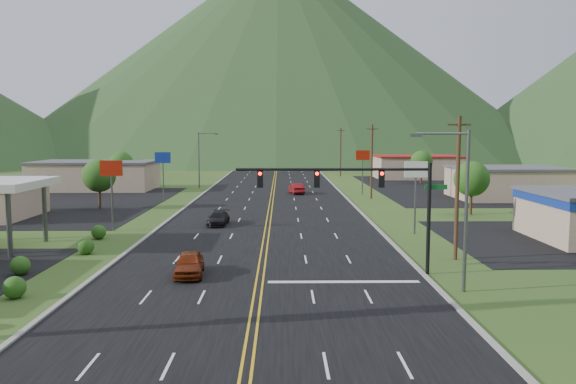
{
  "coord_description": "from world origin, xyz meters",
  "views": [
    {
      "loc": [
        1.31,
        -20.48,
        8.81
      ],
      "look_at": [
        1.79,
        20.69,
        4.5
      ],
      "focal_mm": 35.0,
      "sensor_mm": 36.0,
      "label": 1
    }
  ],
  "objects_px": {
    "car_dark_mid": "(218,219)",
    "traffic_signal": "(365,190)",
    "streetlight_west": "(201,156)",
    "car_red_far": "(297,189)",
    "car_red_near": "(189,264)",
    "streetlight_east": "(461,200)"
  },
  "relations": [
    {
      "from": "car_red_far",
      "to": "car_red_near",
      "type": "bearing_deg",
      "value": 70.92
    },
    {
      "from": "streetlight_east",
      "to": "car_red_far",
      "type": "relative_size",
      "value": 1.97
    },
    {
      "from": "traffic_signal",
      "to": "streetlight_east",
      "type": "distance_m",
      "value": 6.17
    },
    {
      "from": "car_dark_mid",
      "to": "traffic_signal",
      "type": "bearing_deg",
      "value": -55.57
    },
    {
      "from": "streetlight_east",
      "to": "car_dark_mid",
      "type": "relative_size",
      "value": 2.1
    },
    {
      "from": "traffic_signal",
      "to": "car_red_far",
      "type": "relative_size",
      "value": 2.87
    },
    {
      "from": "streetlight_west",
      "to": "car_red_near",
      "type": "distance_m",
      "value": 56.94
    },
    {
      "from": "traffic_signal",
      "to": "streetlight_west",
      "type": "relative_size",
      "value": 1.46
    },
    {
      "from": "car_dark_mid",
      "to": "car_red_far",
      "type": "relative_size",
      "value": 0.94
    },
    {
      "from": "car_dark_mid",
      "to": "car_red_far",
      "type": "height_order",
      "value": "car_red_far"
    },
    {
      "from": "traffic_signal",
      "to": "streetlight_west",
      "type": "height_order",
      "value": "streetlight_west"
    },
    {
      "from": "traffic_signal",
      "to": "car_red_near",
      "type": "bearing_deg",
      "value": -178.43
    },
    {
      "from": "traffic_signal",
      "to": "streetlight_west",
      "type": "bearing_deg",
      "value": 107.97
    },
    {
      "from": "traffic_signal",
      "to": "car_dark_mid",
      "type": "height_order",
      "value": "traffic_signal"
    },
    {
      "from": "traffic_signal",
      "to": "car_dark_mid",
      "type": "xyz_separation_m",
      "value": [
        -11.26,
        18.99,
        -4.71
      ]
    },
    {
      "from": "streetlight_east",
      "to": "streetlight_west",
      "type": "xyz_separation_m",
      "value": [
        -22.86,
        60.0,
        0.0
      ]
    },
    {
      "from": "streetlight_east",
      "to": "car_red_far",
      "type": "distance_m",
      "value": 51.84
    },
    {
      "from": "car_red_near",
      "to": "car_red_far",
      "type": "distance_m",
      "value": 48.04
    },
    {
      "from": "traffic_signal",
      "to": "car_red_near",
      "type": "relative_size",
      "value": 3.06
    },
    {
      "from": "traffic_signal",
      "to": "car_red_far",
      "type": "xyz_separation_m",
      "value": [
        -2.96,
        47.08,
        -4.58
      ]
    },
    {
      "from": "car_red_far",
      "to": "traffic_signal",
      "type": "bearing_deg",
      "value": 84.03
    },
    {
      "from": "streetlight_west",
      "to": "car_dark_mid",
      "type": "distance_m",
      "value": 37.93
    }
  ]
}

